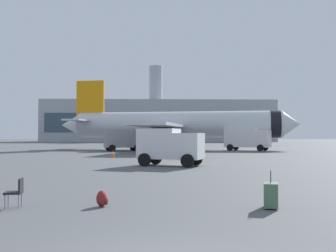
{
  "coord_description": "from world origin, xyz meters",
  "views": [
    {
      "loc": [
        0.0,
        -5.86,
        2.14
      ],
      "look_at": [
        1.41,
        31.17,
        3.0
      ],
      "focal_mm": 42.11,
      "sensor_mm": 36.0,
      "label": 1
    }
  ],
  "objects_px": {
    "airplane_at_gate": "(175,125)",
    "traveller_backpack": "(102,199)",
    "fuel_truck": "(247,138)",
    "safety_cone_near": "(172,147)",
    "safety_cone_far": "(197,146)",
    "gate_chair": "(16,191)",
    "rolling_suitcase": "(271,195)",
    "service_truck": "(122,139)",
    "cargo_van": "(170,145)",
    "safety_cone_mid": "(113,154)"
  },
  "relations": [
    {
      "from": "fuel_truck",
      "to": "rolling_suitcase",
      "type": "bearing_deg",
      "value": -102.64
    },
    {
      "from": "safety_cone_mid",
      "to": "fuel_truck",
      "type": "bearing_deg",
      "value": 44.09
    },
    {
      "from": "fuel_truck",
      "to": "safety_cone_near",
      "type": "distance_m",
      "value": 11.83
    },
    {
      "from": "fuel_truck",
      "to": "gate_chair",
      "type": "distance_m",
      "value": 45.2
    },
    {
      "from": "rolling_suitcase",
      "to": "gate_chair",
      "type": "relative_size",
      "value": 1.28
    },
    {
      "from": "rolling_suitcase",
      "to": "traveller_backpack",
      "type": "distance_m",
      "value": 4.99
    },
    {
      "from": "airplane_at_gate",
      "to": "cargo_van",
      "type": "distance_m",
      "value": 30.57
    },
    {
      "from": "cargo_van",
      "to": "gate_chair",
      "type": "xyz_separation_m",
      "value": [
        -5.21,
        -15.62,
        -0.95
      ]
    },
    {
      "from": "airplane_at_gate",
      "to": "traveller_backpack",
      "type": "bearing_deg",
      "value": -95.99
    },
    {
      "from": "cargo_van",
      "to": "safety_cone_near",
      "type": "height_order",
      "value": "cargo_van"
    },
    {
      "from": "rolling_suitcase",
      "to": "safety_cone_near",
      "type": "bearing_deg",
      "value": 90.62
    },
    {
      "from": "rolling_suitcase",
      "to": "safety_cone_far",
      "type": "bearing_deg",
      "value": 85.81
    },
    {
      "from": "fuel_truck",
      "to": "rolling_suitcase",
      "type": "xyz_separation_m",
      "value": [
        -9.48,
        -42.27,
        -1.38
      ]
    },
    {
      "from": "safety_cone_far",
      "to": "traveller_backpack",
      "type": "height_order",
      "value": "safety_cone_far"
    },
    {
      "from": "safety_cone_far",
      "to": "safety_cone_near",
      "type": "bearing_deg",
      "value": -128.88
    },
    {
      "from": "safety_cone_mid",
      "to": "safety_cone_far",
      "type": "height_order",
      "value": "safety_cone_far"
    },
    {
      "from": "service_truck",
      "to": "fuel_truck",
      "type": "bearing_deg",
      "value": 2.16
    },
    {
      "from": "safety_cone_mid",
      "to": "gate_chair",
      "type": "xyz_separation_m",
      "value": [
        -0.26,
        -25.69,
        0.14
      ]
    },
    {
      "from": "airplane_at_gate",
      "to": "gate_chair",
      "type": "bearing_deg",
      "value": -99.06
    },
    {
      "from": "service_truck",
      "to": "cargo_van",
      "type": "xyz_separation_m",
      "value": [
        5.29,
        -25.62,
        -0.16
      ]
    },
    {
      "from": "fuel_truck",
      "to": "airplane_at_gate",
      "type": "bearing_deg",
      "value": 156.65
    },
    {
      "from": "traveller_backpack",
      "to": "rolling_suitcase",
      "type": "bearing_deg",
      "value": -5.35
    },
    {
      "from": "safety_cone_far",
      "to": "cargo_van",
      "type": "bearing_deg",
      "value": -99.33
    },
    {
      "from": "service_truck",
      "to": "safety_cone_near",
      "type": "distance_m",
      "value": 9.87
    },
    {
      "from": "safety_cone_near",
      "to": "safety_cone_far",
      "type": "relative_size",
      "value": 1.01
    },
    {
      "from": "service_truck",
      "to": "safety_cone_mid",
      "type": "relative_size",
      "value": 7.21
    },
    {
      "from": "safety_cone_mid",
      "to": "rolling_suitcase",
      "type": "xyz_separation_m",
      "value": [
        7.23,
        -26.08,
        0.03
      ]
    },
    {
      "from": "safety_cone_mid",
      "to": "airplane_at_gate",
      "type": "bearing_deg",
      "value": 70.79
    },
    {
      "from": "airplane_at_gate",
      "to": "rolling_suitcase",
      "type": "xyz_separation_m",
      "value": [
        0.14,
        -46.43,
        -3.27
      ]
    },
    {
      "from": "fuel_truck",
      "to": "safety_cone_near",
      "type": "height_order",
      "value": "fuel_truck"
    },
    {
      "from": "traveller_backpack",
      "to": "airplane_at_gate",
      "type": "bearing_deg",
      "value": 84.01
    },
    {
      "from": "airplane_at_gate",
      "to": "fuel_truck",
      "type": "xyz_separation_m",
      "value": [
        9.62,
        -4.16,
        -1.88
      ]
    },
    {
      "from": "airplane_at_gate",
      "to": "fuel_truck",
      "type": "relative_size",
      "value": 5.56
    },
    {
      "from": "airplane_at_gate",
      "to": "traveller_backpack",
      "type": "xyz_separation_m",
      "value": [
        -4.82,
        -45.96,
        -3.42
      ]
    },
    {
      "from": "rolling_suitcase",
      "to": "traveller_backpack",
      "type": "bearing_deg",
      "value": 174.65
    },
    {
      "from": "safety_cone_mid",
      "to": "cargo_van",
      "type": "bearing_deg",
      "value": -63.8
    },
    {
      "from": "safety_cone_far",
      "to": "gate_chair",
      "type": "relative_size",
      "value": 0.93
    },
    {
      "from": "service_truck",
      "to": "safety_cone_mid",
      "type": "bearing_deg",
      "value": -88.78
    },
    {
      "from": "cargo_van",
      "to": "traveller_backpack",
      "type": "distance_m",
      "value": 15.83
    },
    {
      "from": "gate_chair",
      "to": "traveller_backpack",
      "type": "bearing_deg",
      "value": 1.56
    },
    {
      "from": "rolling_suitcase",
      "to": "cargo_van",
      "type": "bearing_deg",
      "value": 98.1
    },
    {
      "from": "safety_cone_near",
      "to": "safety_cone_far",
      "type": "height_order",
      "value": "safety_cone_near"
    },
    {
      "from": "gate_chair",
      "to": "safety_cone_mid",
      "type": "bearing_deg",
      "value": 89.43
    },
    {
      "from": "cargo_van",
      "to": "safety_cone_near",
      "type": "bearing_deg",
      "value": 86.9
    },
    {
      "from": "rolling_suitcase",
      "to": "fuel_truck",
      "type": "bearing_deg",
      "value": 77.36
    },
    {
      "from": "service_truck",
      "to": "rolling_suitcase",
      "type": "xyz_separation_m",
      "value": [
        7.56,
        -41.63,
        -1.22
      ]
    },
    {
      "from": "airplane_at_gate",
      "to": "safety_cone_mid",
      "type": "height_order",
      "value": "airplane_at_gate"
    },
    {
      "from": "fuel_truck",
      "to": "cargo_van",
      "type": "relative_size",
      "value": 1.32
    },
    {
      "from": "rolling_suitcase",
      "to": "service_truck",
      "type": "bearing_deg",
      "value": 100.3
    },
    {
      "from": "safety_cone_near",
      "to": "traveller_backpack",
      "type": "height_order",
      "value": "safety_cone_near"
    }
  ]
}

